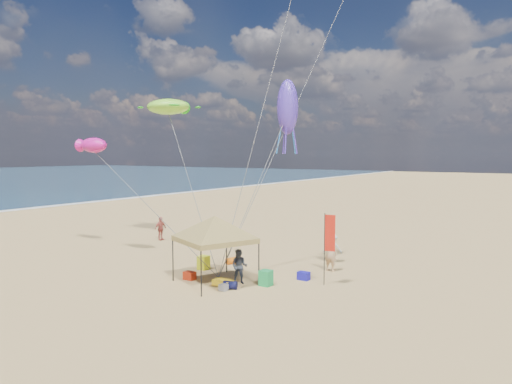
# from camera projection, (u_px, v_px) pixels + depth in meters

# --- Properties ---
(ground) EXTENTS (280.00, 280.00, 0.00)m
(ground) POSITION_uv_depth(u_px,v_px,m) (220.00, 283.00, 21.51)
(ground) COLOR tan
(ground) RESTS_ON ground
(canopy_tent) EXTENTS (5.38, 5.38, 3.61)m
(canopy_tent) POSITION_uv_depth(u_px,v_px,m) (215.00, 219.00, 21.18)
(canopy_tent) COLOR black
(canopy_tent) RESTS_ON ground
(feather_flag) EXTENTS (0.50, 0.11, 3.29)m
(feather_flag) POSITION_uv_depth(u_px,v_px,m) (328.00, 238.00, 20.87)
(feather_flag) COLOR black
(feather_flag) RESTS_ON ground
(cooler_red) EXTENTS (0.54, 0.38, 0.38)m
(cooler_red) POSITION_uv_depth(u_px,v_px,m) (190.00, 276.00, 22.02)
(cooler_red) COLOR red
(cooler_red) RESTS_ON ground
(cooler_blue) EXTENTS (0.54, 0.38, 0.38)m
(cooler_blue) POSITION_uv_depth(u_px,v_px,m) (304.00, 276.00, 21.98)
(cooler_blue) COLOR #1714A2
(cooler_blue) RESTS_ON ground
(bag_navy) EXTENTS (0.69, 0.54, 0.36)m
(bag_navy) POSITION_uv_depth(u_px,v_px,m) (230.00, 285.00, 20.48)
(bag_navy) COLOR #0B0D33
(bag_navy) RESTS_ON ground
(bag_orange) EXTENTS (0.54, 0.69, 0.36)m
(bag_orange) POSITION_uv_depth(u_px,v_px,m) (232.00, 261.00, 25.13)
(bag_orange) COLOR #D35F0B
(bag_orange) RESTS_ON ground
(chair_green) EXTENTS (0.50, 0.50, 0.70)m
(chair_green) POSITION_uv_depth(u_px,v_px,m) (266.00, 278.00, 21.01)
(chair_green) COLOR #1B9449
(chair_green) RESTS_ON ground
(chair_yellow) EXTENTS (0.50, 0.50, 0.70)m
(chair_yellow) POSITION_uv_depth(u_px,v_px,m) (204.00, 263.00, 23.96)
(chair_yellow) COLOR #F0FF1C
(chair_yellow) RESTS_ON ground
(crate_grey) EXTENTS (0.34, 0.30, 0.28)m
(crate_grey) POSITION_uv_depth(u_px,v_px,m) (223.00, 287.00, 20.26)
(crate_grey) COLOR gray
(crate_grey) RESTS_ON ground
(beach_cart) EXTENTS (0.90, 0.50, 0.24)m
(beach_cart) POSITION_uv_depth(u_px,v_px,m) (223.00, 283.00, 20.80)
(beach_cart) COLOR gold
(beach_cart) RESTS_ON ground
(person_near_a) EXTENTS (0.71, 0.50, 1.85)m
(person_near_a) POSITION_uv_depth(u_px,v_px,m) (330.00, 253.00, 23.57)
(person_near_a) COLOR tan
(person_near_a) RESTS_ON ground
(person_near_b) EXTENTS (0.94, 0.84, 1.60)m
(person_near_b) POSITION_uv_depth(u_px,v_px,m) (239.00, 266.00, 21.30)
(person_near_b) COLOR #373D4B
(person_near_b) RESTS_ON ground
(person_near_c) EXTENTS (1.17, 0.90, 1.60)m
(person_near_c) POSITION_uv_depth(u_px,v_px,m) (333.00, 248.00, 25.45)
(person_near_c) COLOR silver
(person_near_c) RESTS_ON ground
(person_far_a) EXTENTS (0.44, 0.97, 1.63)m
(person_far_a) POSITION_uv_depth(u_px,v_px,m) (161.00, 228.00, 32.03)
(person_far_a) COLOR #B55245
(person_far_a) RESTS_ON ground
(turtle_kite) EXTENTS (3.35, 2.85, 1.00)m
(turtle_kite) POSITION_uv_depth(u_px,v_px,m) (168.00, 107.00, 30.34)
(turtle_kite) COLOR #88EC31
(turtle_kite) RESTS_ON ground
(fish_kite) EXTENTS (2.17, 1.41, 0.89)m
(fish_kite) POSITION_uv_depth(u_px,v_px,m) (94.00, 145.00, 27.47)
(fish_kite) COLOR #D0158F
(fish_kite) RESTS_ON ground
(squid_kite) EXTENTS (1.15, 1.15, 2.94)m
(squid_kite) POSITION_uv_depth(u_px,v_px,m) (288.00, 107.00, 24.86)
(squid_kite) COLOR #4D32BD
(squid_kite) RESTS_ON ground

